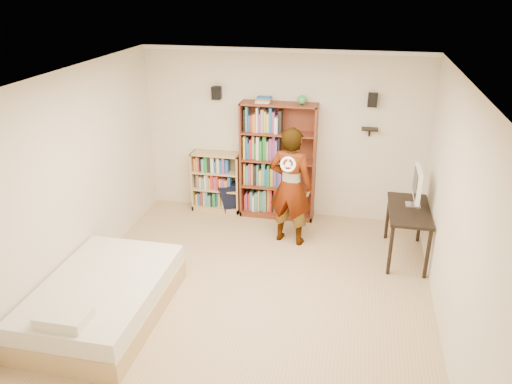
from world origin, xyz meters
TOP-DOWN VIEW (x-y plane):
  - ground at (0.00, 0.00)m, footprint 4.50×5.00m
  - room_shell at (0.00, 0.00)m, footprint 4.52×5.02m
  - crown_molding at (0.00, 0.00)m, footprint 4.50×5.00m
  - speaker_left at (-1.05, 2.40)m, footprint 0.14×0.12m
  - speaker_right at (1.35, 2.40)m, footprint 0.14×0.12m
  - wall_shelf at (1.35, 2.41)m, footprint 0.25×0.16m
  - tall_bookshelf at (-0.04, 2.32)m, footprint 1.20×0.35m
  - low_bookshelf at (-1.09, 2.35)m, footprint 0.81×0.30m
  - computer_desk at (1.95, 1.37)m, footprint 0.55×1.11m
  - imac at (2.00, 1.49)m, footprint 0.12×0.55m
  - daybed at (-1.58, -0.74)m, footprint 1.31×2.01m
  - person at (0.28, 1.50)m, footprint 0.72×0.56m
  - wii_wheel at (0.28, 1.17)m, footprint 0.21×0.08m
  - navy_bag at (-0.83, 2.33)m, footprint 0.44×0.37m

SIDE VIEW (x-z plane):
  - ground at x=0.00m, z-range -0.01..0.01m
  - navy_bag at x=-0.83m, z-range 0.00..0.50m
  - daybed at x=-1.58m, z-range 0.00..0.59m
  - computer_desk at x=1.95m, z-range 0.00..0.75m
  - low_bookshelf at x=-1.09m, z-range 0.00..1.02m
  - person at x=0.28m, z-range 0.00..1.77m
  - tall_bookshelf at x=-0.04m, z-range 0.00..1.90m
  - imac at x=2.00m, z-range 0.75..1.30m
  - wii_wheel at x=0.28m, z-range 1.24..1.46m
  - wall_shelf at x=1.35m, z-range 1.54..1.56m
  - room_shell at x=0.00m, z-range 0.41..3.12m
  - speaker_left at x=-1.05m, z-range 1.90..2.10m
  - speaker_right at x=1.35m, z-range 1.90..2.10m
  - crown_molding at x=0.00m, z-range 2.64..2.70m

